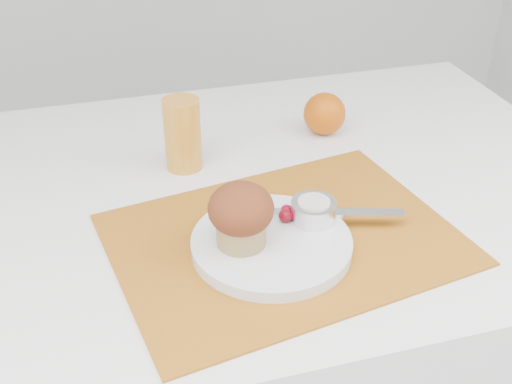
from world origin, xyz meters
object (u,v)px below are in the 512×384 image
object	(u,v)px
orange	(324,114)
muffin	(241,214)
juice_glass	(183,134)
plate	(272,244)
table	(250,347)

from	to	relation	value
orange	muffin	bearing A→B (deg)	-127.38
juice_glass	muffin	size ratio (longest dim) A/B	1.36
orange	plate	bearing A→B (deg)	-121.96
table	juice_glass	world-z (taller)	juice_glass
plate	juice_glass	world-z (taller)	juice_glass
plate	muffin	world-z (taller)	muffin
juice_glass	muffin	bearing A→B (deg)	-83.09
table	muffin	world-z (taller)	muffin
table	muffin	distance (m)	0.48
juice_glass	table	bearing A→B (deg)	-44.26
table	muffin	bearing A→B (deg)	-108.06
muffin	plate	bearing A→B (deg)	-3.69
orange	muffin	world-z (taller)	muffin
plate	muffin	size ratio (longest dim) A/B	2.46
plate	juice_glass	distance (m)	0.28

